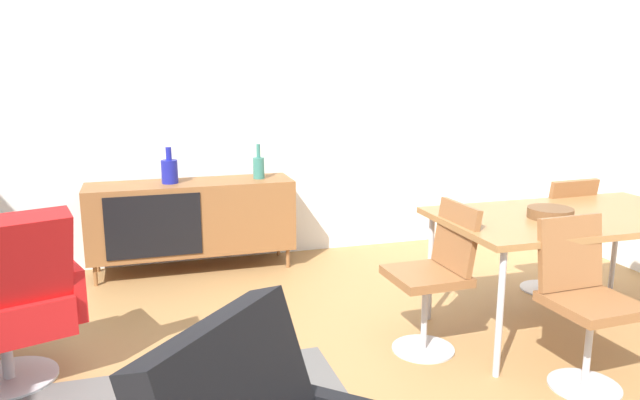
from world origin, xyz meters
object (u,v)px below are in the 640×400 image
vase_cobalt (259,167)px  dining_chair_near_window (436,271)px  dining_table (571,221)px  dining_chair_front_left (584,296)px  dining_chair_back_right (556,230)px  sideboard (192,217)px  lounge_chair_red (2,300)px  wooden_bowl_on_table (550,213)px  vase_sculptural_dark (170,171)px

vase_cobalt → dining_chair_near_window: bearing=-70.6°
dining_table → dining_chair_front_left: bearing=-122.3°
dining_table → dining_chair_back_right: 0.70m
dining_table → dining_chair_near_window: (-0.89, 0.00, -0.23)m
sideboard → lounge_chair_red: lounge_chair_red is taller
dining_table → dining_chair_back_right: dining_chair_back_right is taller
sideboard → wooden_bowl_on_table: wooden_bowl_on_table is taller
vase_sculptural_dark → dining_table: bearing=-39.4°
wooden_bowl_on_table → dining_chair_front_left: bearing=-108.0°
dining_chair_near_window → lounge_chair_red: (-2.27, 0.25, -0.00)m
dining_chair_front_left → lounge_chair_red: size_ratio=0.90×
sideboard → vase_cobalt: size_ratio=5.71×
dining_chair_front_left → lounge_chair_red: (-2.80, 0.81, -0.00)m
vase_sculptural_dark → dining_chair_back_right: vase_sculptural_dark is taller
dining_chair_near_window → dining_chair_back_right: bearing=24.2°
dining_chair_back_right → wooden_bowl_on_table: bearing=-131.9°
dining_chair_back_right → dining_chair_front_left: (-0.71, -1.12, 0.00)m
dining_chair_back_right → dining_chair_near_window: same height
dining_table → dining_chair_front_left: size_ratio=1.87×
vase_cobalt → dining_table: 2.40m
vase_cobalt → dining_chair_back_right: vase_cobalt is taller
dining_chair_near_window → wooden_bowl_on_table: bearing=-3.2°
sideboard → dining_chair_front_left: 2.95m
wooden_bowl_on_table → lounge_chair_red: lounge_chair_red is taller
vase_cobalt → dining_chair_back_right: (1.89, -1.28, -0.35)m
sideboard → vase_cobalt: (0.55, 0.00, 0.38)m
dining_chair_back_right → lounge_chair_red: (-3.51, -0.31, -0.00)m
dining_chair_back_right → vase_cobalt: bearing=145.9°
wooden_bowl_on_table → lounge_chair_red: (-2.97, 0.29, -0.30)m
sideboard → dining_chair_front_left: (1.73, -2.39, 0.03)m
lounge_chair_red → dining_chair_near_window: bearing=-6.2°
sideboard → dining_table: (2.09, -1.83, 0.26)m
wooden_bowl_on_table → vase_cobalt: bearing=125.8°
sideboard → dining_chair_near_window: bearing=-56.9°
dining_chair_front_left → dining_table: bearing=57.7°
vase_cobalt → dining_table: size_ratio=0.18×
sideboard → wooden_bowl_on_table: 2.69m
sideboard → dining_chair_front_left: dining_chair_front_left is taller
dining_table → lounge_chair_red: 3.17m
vase_sculptural_dark → lounge_chair_red: bearing=-120.0°
lounge_chair_red → vase_cobalt: bearing=44.4°
dining_chair_back_right → lounge_chair_red: 3.52m
vase_sculptural_dark → dining_chair_front_left: 3.07m
wooden_bowl_on_table → dining_chair_near_window: bearing=176.8°
sideboard → vase_sculptural_dark: size_ratio=5.68×
sideboard → dining_chair_front_left: size_ratio=1.87×
dining_chair_back_right → dining_chair_front_left: 1.32m
vase_sculptural_dark → dining_chair_front_left: size_ratio=0.33×
dining_chair_front_left → dining_chair_near_window: same height
sideboard → dining_chair_back_right: (2.44, -1.28, 0.03)m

